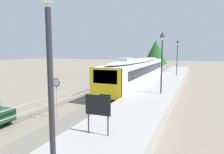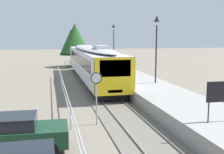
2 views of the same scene
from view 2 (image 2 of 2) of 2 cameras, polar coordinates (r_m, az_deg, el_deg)
The scene contains 12 objects.
ground_plane at distance 23.95m, azimuth -9.53°, elevation -2.91°, with size 160.00×160.00×0.00m, color slate.
track_rails at distance 24.28m, azimuth -2.44°, elevation -2.56°, with size 3.20×60.00×0.14m.
commuter_train at distance 28.49m, azimuth -4.12°, elevation 3.33°, with size 2.82×20.80×3.74m.
station_platform at distance 24.98m, azimuth 4.91°, elevation -1.31°, with size 3.90×60.00×0.90m, color #999691.
platform_lamp_mid_platform at distance 22.33m, azimuth 9.13°, elevation 8.23°, with size 0.34×0.34×5.35m.
platform_lamp_far_end at distance 36.61m, azimuth 0.35°, elevation 8.33°, with size 0.34×0.34×5.35m.
platform_notice_board at distance 12.88m, azimuth 21.20°, elevation -3.11°, with size 1.20×0.08×1.80m.
speed_limit_sign at distance 14.35m, azimuth -3.23°, elevation -1.69°, with size 0.61×0.10×2.81m.
carpark_fence at distance 14.00m, azimuth -8.48°, elevation -7.13°, with size 0.06×36.06×1.25m.
parked_hatchback_dark_green at distance 11.89m, azimuth -19.21°, elevation -10.92°, with size 4.05×1.88×1.53m.
tree_behind_carpark at distance 43.29m, azimuth -8.36°, elevation 7.10°, with size 3.70×3.70×5.74m.
tree_behind_station_far at distance 42.28m, azimuth -7.62°, elevation 7.87°, with size 4.44×4.44×6.57m.
Camera 2 is at (-4.24, -1.47, 4.62)m, focal length 44.49 mm.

